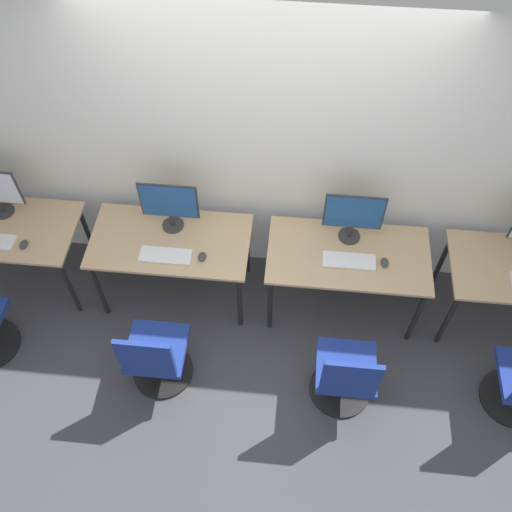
{
  "coord_description": "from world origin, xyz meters",
  "views": [
    {
      "loc": [
        0.24,
        -2.33,
        4.25
      ],
      "look_at": [
        0.0,
        0.13,
        0.88
      ],
      "focal_mm": 40.0,
      "sensor_mm": 36.0,
      "label": 1
    }
  ],
  "objects_px": {
    "monitor_left": "(169,204)",
    "office_chair_left": "(156,358)",
    "mouse_left": "(202,257)",
    "monitor_right": "(353,215)",
    "keyboard_right": "(349,261)",
    "office_chair_right": "(345,377)",
    "mouse_far_left": "(24,244)",
    "mouse_right": "(385,263)",
    "keyboard_left": "(166,256)"
  },
  "relations": [
    {
      "from": "mouse_far_left",
      "to": "office_chair_right",
      "type": "bearing_deg",
      "value": -15.05
    },
    {
      "from": "office_chair_left",
      "to": "mouse_right",
      "type": "bearing_deg",
      "value": 24.9
    },
    {
      "from": "monitor_left",
      "to": "office_chair_right",
      "type": "distance_m",
      "value": 1.85
    },
    {
      "from": "mouse_right",
      "to": "office_chair_right",
      "type": "distance_m",
      "value": 0.91
    },
    {
      "from": "mouse_left",
      "to": "monitor_right",
      "type": "distance_m",
      "value": 1.19
    },
    {
      "from": "office_chair_left",
      "to": "keyboard_left",
      "type": "bearing_deg",
      "value": 90.69
    },
    {
      "from": "mouse_far_left",
      "to": "monitor_left",
      "type": "xyz_separation_m",
      "value": [
        1.12,
        0.31,
        0.24
      ]
    },
    {
      "from": "monitor_left",
      "to": "keyboard_left",
      "type": "bearing_deg",
      "value": -90.0
    },
    {
      "from": "mouse_far_left",
      "to": "keyboard_right",
      "type": "distance_m",
      "value": 2.52
    },
    {
      "from": "keyboard_left",
      "to": "mouse_left",
      "type": "height_order",
      "value": "mouse_left"
    },
    {
      "from": "mouse_left",
      "to": "office_chair_right",
      "type": "bearing_deg",
      "value": -31.6
    },
    {
      "from": "mouse_left",
      "to": "office_chair_left",
      "type": "relative_size",
      "value": 0.1
    },
    {
      "from": "monitor_left",
      "to": "keyboard_right",
      "type": "xyz_separation_m",
      "value": [
        1.4,
        -0.22,
        -0.25
      ]
    },
    {
      "from": "keyboard_right",
      "to": "mouse_right",
      "type": "bearing_deg",
      "value": 1.31
    },
    {
      "from": "mouse_far_left",
      "to": "mouse_left",
      "type": "bearing_deg",
      "value": 0.83
    },
    {
      "from": "mouse_far_left",
      "to": "office_chair_left",
      "type": "bearing_deg",
      "value": -30.77
    },
    {
      "from": "mouse_far_left",
      "to": "keyboard_right",
      "type": "bearing_deg",
      "value": 2.15
    },
    {
      "from": "keyboard_left",
      "to": "keyboard_right",
      "type": "height_order",
      "value": "same"
    },
    {
      "from": "monitor_left",
      "to": "monitor_right",
      "type": "distance_m",
      "value": 1.4
    },
    {
      "from": "keyboard_right",
      "to": "office_chair_left",
      "type": "bearing_deg",
      "value": -151.24
    },
    {
      "from": "monitor_left",
      "to": "office_chair_left",
      "type": "height_order",
      "value": "monitor_left"
    },
    {
      "from": "monitor_left",
      "to": "office_chair_right",
      "type": "height_order",
      "value": "monitor_left"
    },
    {
      "from": "mouse_far_left",
      "to": "mouse_right",
      "type": "bearing_deg",
      "value": 2.07
    },
    {
      "from": "mouse_left",
      "to": "office_chair_right",
      "type": "relative_size",
      "value": 0.1
    },
    {
      "from": "monitor_right",
      "to": "keyboard_right",
      "type": "height_order",
      "value": "monitor_right"
    },
    {
      "from": "monitor_left",
      "to": "keyboard_right",
      "type": "distance_m",
      "value": 1.44
    },
    {
      "from": "monitor_right",
      "to": "monitor_left",
      "type": "bearing_deg",
      "value": -178.89
    },
    {
      "from": "keyboard_left",
      "to": "office_chair_right",
      "type": "distance_m",
      "value": 1.63
    },
    {
      "from": "keyboard_left",
      "to": "mouse_left",
      "type": "xyz_separation_m",
      "value": [
        0.28,
        0.01,
        0.01
      ]
    },
    {
      "from": "monitor_left",
      "to": "monitor_right",
      "type": "bearing_deg",
      "value": 1.11
    },
    {
      "from": "keyboard_right",
      "to": "monitor_right",
      "type": "bearing_deg",
      "value": 90.0
    },
    {
      "from": "office_chair_left",
      "to": "monitor_right",
      "type": "xyz_separation_m",
      "value": [
        1.39,
        1.01,
        0.64
      ]
    },
    {
      "from": "mouse_right",
      "to": "office_chair_left",
      "type": "bearing_deg",
      "value": -155.1
    },
    {
      "from": "keyboard_right",
      "to": "office_chair_right",
      "type": "xyz_separation_m",
      "value": [
        0.02,
        -0.78,
        -0.39
      ]
    },
    {
      "from": "monitor_right",
      "to": "mouse_far_left",
      "type": "bearing_deg",
      "value": -172.27
    },
    {
      "from": "keyboard_left",
      "to": "mouse_left",
      "type": "relative_size",
      "value": 4.45
    },
    {
      "from": "mouse_left",
      "to": "office_chair_right",
      "type": "height_order",
      "value": "office_chair_right"
    },
    {
      "from": "mouse_far_left",
      "to": "mouse_right",
      "type": "relative_size",
      "value": 1.0
    },
    {
      "from": "mouse_left",
      "to": "keyboard_right",
      "type": "xyz_separation_m",
      "value": [
        1.12,
        0.07,
        -0.01
      ]
    },
    {
      "from": "mouse_right",
      "to": "keyboard_left",
      "type": "bearing_deg",
      "value": -176.76
    },
    {
      "from": "monitor_left",
      "to": "mouse_left",
      "type": "height_order",
      "value": "monitor_left"
    },
    {
      "from": "monitor_left",
      "to": "office_chair_left",
      "type": "relative_size",
      "value": 0.53
    },
    {
      "from": "mouse_far_left",
      "to": "office_chair_left",
      "type": "distance_m",
      "value": 1.37
    },
    {
      "from": "mouse_left",
      "to": "monitor_left",
      "type": "bearing_deg",
      "value": 133.65
    },
    {
      "from": "office_chair_right",
      "to": "keyboard_right",
      "type": "bearing_deg",
      "value": 91.76
    },
    {
      "from": "keyboard_right",
      "to": "mouse_right",
      "type": "distance_m",
      "value": 0.27
    },
    {
      "from": "office_chair_right",
      "to": "mouse_right",
      "type": "bearing_deg",
      "value": 72.76
    },
    {
      "from": "mouse_left",
      "to": "monitor_right",
      "type": "bearing_deg",
      "value": 16.03
    },
    {
      "from": "keyboard_left",
      "to": "mouse_right",
      "type": "relative_size",
      "value": 4.45
    },
    {
      "from": "office_chair_left",
      "to": "keyboard_right",
      "type": "distance_m",
      "value": 1.63
    }
  ]
}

